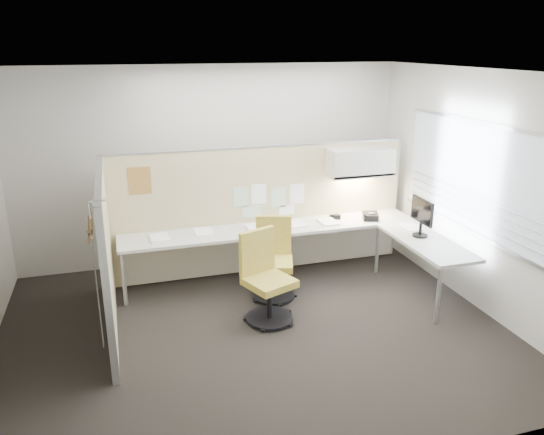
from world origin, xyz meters
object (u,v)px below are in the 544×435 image
object	(u,v)px
chair_left	(274,261)
monitor	(422,215)
phone	(370,216)
chair_right	(265,280)
desk	(299,238)

from	to	relation	value
chair_left	monitor	size ratio (longest dim) A/B	2.04
phone	chair_right	bearing A→B (deg)	-134.26
chair_left	monitor	world-z (taller)	monitor
desk	chair_left	size ratio (longest dim) A/B	4.00
desk	chair_right	size ratio (longest dim) A/B	3.85
chair_right	monitor	size ratio (longest dim) A/B	2.12
desk	monitor	distance (m)	1.60
desk	phone	distance (m)	1.08
chair_right	phone	xyz separation A→B (m)	(1.79, 0.97, 0.30)
chair_right	phone	bearing A→B (deg)	6.94
chair_right	desk	bearing A→B (deg)	29.82
phone	chair_left	bearing A→B (deg)	-147.17
phone	desk	bearing A→B (deg)	-159.38
monitor	phone	distance (m)	0.87
desk	phone	bearing A→B (deg)	3.20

